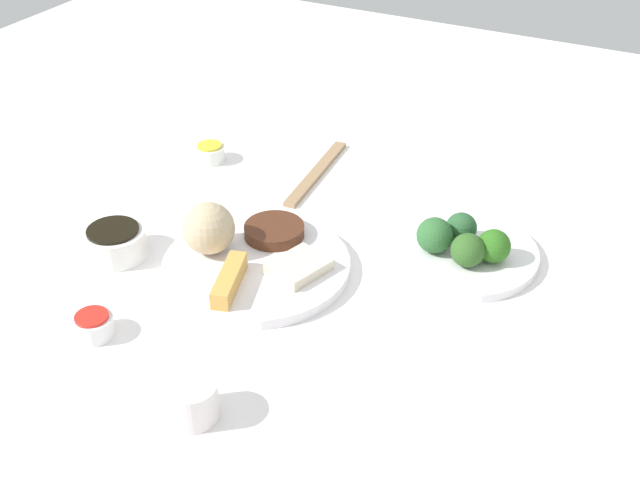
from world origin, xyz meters
name	(u,v)px	position (x,y,z in m)	size (l,w,h in m)	color
tabletop	(271,262)	(0.00, 0.00, 0.01)	(2.20, 2.20, 0.02)	white
main_plate	(254,265)	(0.00, -0.04, 0.03)	(0.27, 0.27, 0.02)	white
rice_scoop	(209,228)	(-0.07, -0.05, 0.07)	(0.08, 0.08, 0.08)	tan
spring_roll	(231,281)	(0.00, -0.11, 0.05)	(0.10, 0.02, 0.03)	gold
crab_rangoon_wonton	(299,267)	(0.07, -0.03, 0.04)	(0.06, 0.08, 0.02)	beige
stir_fry_heap	(274,231)	(-0.01, 0.03, 0.04)	(0.09, 0.09, 0.02)	#4D2817
broccoli_plate	(460,252)	(0.25, 0.13, 0.03)	(0.23, 0.23, 0.01)	white
broccoli_floret_0	(461,228)	(0.24, 0.14, 0.06)	(0.05, 0.05, 0.05)	#2A5830
broccoli_floret_1	(468,250)	(0.27, 0.09, 0.06)	(0.05, 0.05, 0.05)	#305B23
broccoli_floret_2	(435,235)	(0.21, 0.10, 0.06)	(0.05, 0.05, 0.05)	#2F6431
broccoli_floret_3	(494,246)	(0.30, 0.12, 0.06)	(0.05, 0.05, 0.05)	#2D681C
soy_sauce_bowl	(115,243)	(-0.20, -0.10, 0.04)	(0.09, 0.09, 0.04)	white
soy_sauce_bowl_liquid	(113,230)	(-0.20, -0.10, 0.06)	(0.08, 0.08, 0.00)	black
sauce_ramekin_hot_mustard	(210,154)	(-0.24, 0.21, 0.03)	(0.05, 0.05, 0.03)	white
sauce_ramekin_hot_mustard_liquid	(209,146)	(-0.24, 0.21, 0.05)	(0.04, 0.04, 0.00)	yellow
sauce_ramekin_sweet_and_sour	(93,326)	(-0.11, -0.26, 0.03)	(0.05, 0.05, 0.03)	white
sauce_ramekin_sweet_and_sour_liquid	(92,317)	(-0.11, -0.26, 0.05)	(0.04, 0.04, 0.00)	red
teacup	(193,401)	(0.08, -0.32, 0.04)	(0.06, 0.06, 0.05)	white
chopsticks_pair	(316,173)	(-0.05, 0.25, 0.02)	(0.24, 0.02, 0.01)	#9C7A55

